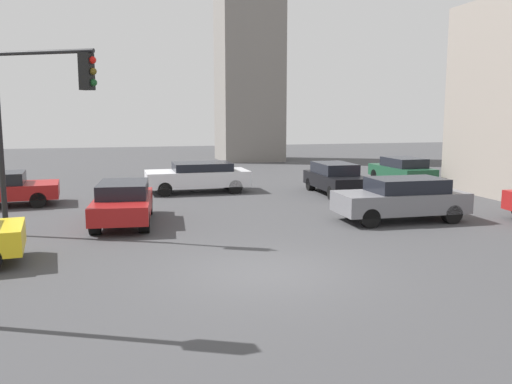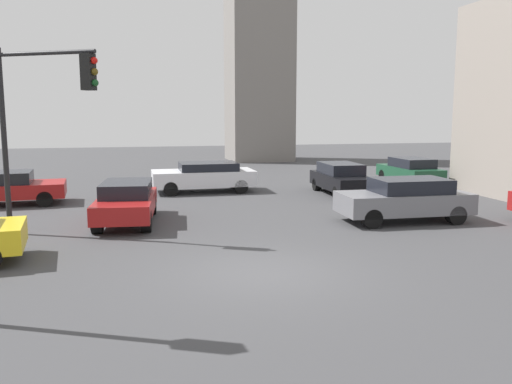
{
  "view_description": "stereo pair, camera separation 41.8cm",
  "coord_description": "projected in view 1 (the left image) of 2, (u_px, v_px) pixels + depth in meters",
  "views": [
    {
      "loc": [
        -3.22,
        -11.47,
        3.64
      ],
      "look_at": [
        0.52,
        2.88,
        1.44
      ],
      "focal_mm": 37.46,
      "sensor_mm": 36.0,
      "label": 1
    },
    {
      "loc": [
        -2.81,
        -11.57,
        3.64
      ],
      "look_at": [
        0.52,
        2.88,
        1.44
      ],
      "focal_mm": 37.46,
      "sensor_mm": 36.0,
      "label": 2
    }
  ],
  "objects": [
    {
      "name": "ground_plane",
      "position": [
        266.0,
        272.0,
        12.32
      ],
      "size": [
        95.67,
        95.67,
        0.0
      ],
      "primitive_type": "plane",
      "color": "#424244"
    },
    {
      "name": "traffic_light_0",
      "position": [
        40.0,
        102.0,
        15.09
      ],
      "size": [
        2.94,
        1.79,
        5.52
      ],
      "rotation": [
        0.0,
        0.0,
        -0.52
      ],
      "color": "black",
      "rests_on": "ground_plane"
    },
    {
      "name": "car_0",
      "position": [
        402.0,
        198.0,
        18.09
      ],
      "size": [
        4.39,
        1.96,
        1.47
      ],
      "rotation": [
        0.0,
        0.0,
        3.12
      ],
      "color": "slate",
      "rests_on": "ground_plane"
    },
    {
      "name": "car_3",
      "position": [
        402.0,
        170.0,
        27.44
      ],
      "size": [
        1.78,
        4.03,
        1.38
      ],
      "rotation": [
        0.0,
        0.0,
        1.58
      ],
      "color": "#19472D",
      "rests_on": "ground_plane"
    },
    {
      "name": "car_4",
      "position": [
        335.0,
        178.0,
        24.14
      ],
      "size": [
        1.81,
        4.24,
        1.4
      ],
      "rotation": [
        0.0,
        0.0,
        -1.6
      ],
      "color": "black",
      "rests_on": "ground_plane"
    },
    {
      "name": "car_6",
      "position": [
        198.0,
        176.0,
        24.7
      ],
      "size": [
        4.69,
        2.16,
        1.37
      ],
      "rotation": [
        0.0,
        0.0,
        3.15
      ],
      "color": "silver",
      "rests_on": "ground_plane"
    },
    {
      "name": "car_7",
      "position": [
        123.0,
        202.0,
        17.67
      ],
      "size": [
        2.17,
        4.55,
        1.37
      ],
      "rotation": [
        0.0,
        0.0,
        -1.66
      ],
      "color": "maroon",
      "rests_on": "ground_plane"
    }
  ]
}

